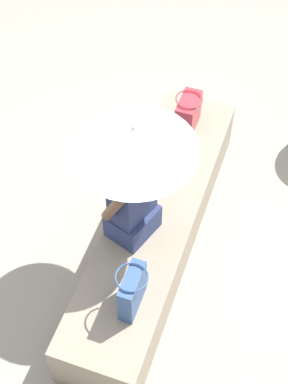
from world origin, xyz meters
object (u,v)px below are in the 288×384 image
object	(u,v)px
person_seated	(132,198)
parasol	(134,139)
handbag_black	(132,290)
shoulder_bag_spare	(188,113)
tote_bag_canvas	(175,150)

from	to	relation	value
person_seated	parasol	distance (m)	0.52
handbag_black	shoulder_bag_spare	bearing A→B (deg)	4.34
person_seated	parasol	bearing A→B (deg)	4.37
handbag_black	shoulder_bag_spare	xyz separation A→B (m)	(1.73, 0.13, -0.03)
person_seated	tote_bag_canvas	world-z (taller)	person_seated
handbag_black	tote_bag_canvas	xyz separation A→B (m)	(1.32, 0.12, -0.04)
shoulder_bag_spare	handbag_black	bearing A→B (deg)	-175.66
person_seated	handbag_black	world-z (taller)	person_seated
tote_bag_canvas	shoulder_bag_spare	size ratio (longest dim) A/B	0.88
person_seated	shoulder_bag_spare	xyz separation A→B (m)	(1.16, -0.07, -0.23)
parasol	shoulder_bag_spare	bearing A→B (deg)	-4.08
person_seated	shoulder_bag_spare	bearing A→B (deg)	-3.57
person_seated	shoulder_bag_spare	distance (m)	1.19
parasol	shoulder_bag_spare	world-z (taller)	parasol
person_seated	shoulder_bag_spare	world-z (taller)	person_seated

